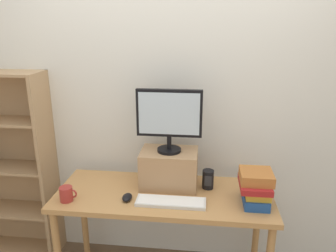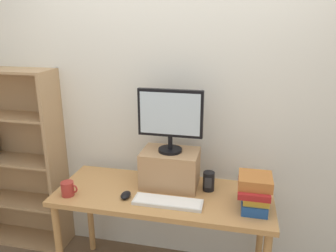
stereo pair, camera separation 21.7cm
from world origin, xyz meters
name	(u,v)px [view 1 (the left image)]	position (x,y,z in m)	size (l,w,h in m)	color
back_wall	(170,104)	(0.00, 0.42, 1.30)	(7.00, 0.08, 2.60)	silver
desk	(164,204)	(0.00, 0.00, 0.68)	(1.50, 0.60, 0.77)	#B7844C
riser_box	(169,168)	(0.02, 0.12, 0.90)	(0.40, 0.27, 0.27)	#A87F56
computer_monitor	(169,117)	(0.02, 0.12, 1.29)	(0.45, 0.17, 0.44)	black
keyboard	(171,202)	(0.06, -0.13, 0.78)	(0.46, 0.14, 0.02)	silver
computer_mouse	(127,197)	(-0.23, -0.12, 0.79)	(0.06, 0.10, 0.04)	black
book_stack	(256,187)	(0.61, -0.06, 0.88)	(0.21, 0.26, 0.22)	navy
coffee_mug	(67,194)	(-0.63, -0.18, 0.82)	(0.12, 0.09, 0.10)	#9E2D28
desk_speaker	(208,179)	(0.30, 0.11, 0.84)	(0.08, 0.09, 0.14)	black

